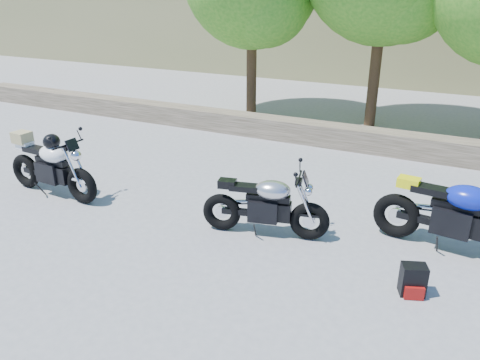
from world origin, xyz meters
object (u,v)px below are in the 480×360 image
at_px(white_bike, 50,165).
at_px(backpack, 413,281).
at_px(blue_bike, 456,216).
at_px(silver_bike, 266,206).

bearing_deg(white_bike, backpack, 0.53).
relative_size(blue_bike, backpack, 5.61).
bearing_deg(backpack, blue_bike, 54.31).
distance_m(blue_bike, backpack, 1.37).
height_order(white_bike, blue_bike, white_bike).
xyz_separation_m(blue_bike, backpack, (-0.34, -1.28, -0.35)).
xyz_separation_m(silver_bike, backpack, (2.17, -0.59, -0.27)).
bearing_deg(blue_bike, silver_bike, -157.85).
bearing_deg(backpack, white_bike, 156.75).
bearing_deg(backpack, silver_bike, 144.07).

